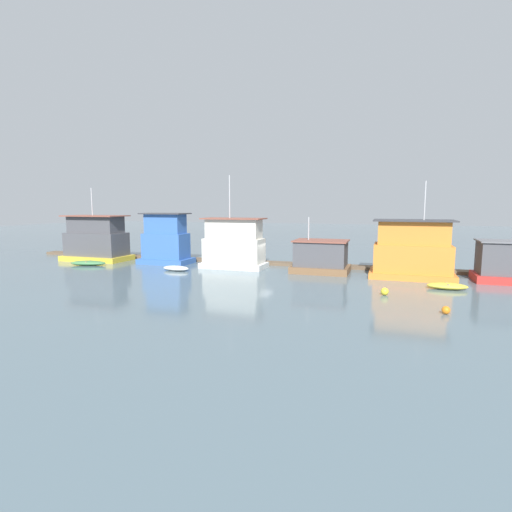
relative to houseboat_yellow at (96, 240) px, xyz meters
The scene contains 13 objects.
ground_plane 19.82m from the houseboat_yellow, ahead, with size 200.00×200.00×0.00m, color slate.
dock_walkway 20.06m from the houseboat_yellow, ahead, with size 59.60×1.53×0.30m, color brown.
houseboat_yellow is the anchor object (origin of this frame).
houseboat_blue 8.90m from the houseboat_yellow, ahead, with size 5.49×3.45×5.47m.
houseboat_white 17.05m from the houseboat_yellow, ahead, with size 6.47×3.29×9.28m.
houseboat_brown 25.87m from the houseboat_yellow, ahead, with size 5.32×4.06×5.19m.
houseboat_orange 33.86m from the houseboat_yellow, ahead, with size 7.01×4.19×8.36m.
dinghy_green 4.61m from the houseboat_yellow, 62.20° to the right, with size 3.94×2.20×0.50m.
dinghy_white 13.10m from the houseboat_yellow, 16.52° to the right, with size 2.77×1.40×0.48m.
dinghy_yellow 36.60m from the houseboat_yellow, ahead, with size 2.90×1.35×0.48m.
mooring_post_far_right 25.31m from the houseboat_yellow, ahead, with size 0.24×0.24×1.81m, color brown.
buoy_yellow 32.93m from the houseboat_yellow, 14.76° to the right, with size 0.55×0.55×0.55m, color yellow.
buoy_orange 37.43m from the houseboat_yellow, 19.41° to the right, with size 0.48×0.48×0.48m, color orange.
Camera 1 is at (12.31, -37.46, 6.30)m, focal length 28.00 mm.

